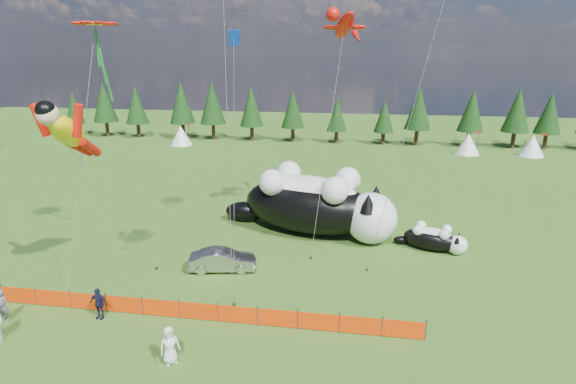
{
  "coord_description": "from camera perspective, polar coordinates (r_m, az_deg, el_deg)",
  "views": [
    {
      "loc": [
        7.46,
        -21.76,
        12.83
      ],
      "look_at": [
        3.43,
        4.0,
        4.78
      ],
      "focal_mm": 28.0,
      "sensor_mm": 36.0,
      "label": 1
    }
  ],
  "objects": [
    {
      "name": "ground",
      "position": [
        26.34,
        -8.95,
        -12.22
      ],
      "size": [
        160.0,
        160.0,
        0.0
      ],
      "primitive_type": "plane",
      "color": "#143D0B",
      "rests_on": "ground"
    },
    {
      "name": "safety_fence",
      "position": [
        23.66,
        -11.26,
        -14.62
      ],
      "size": [
        22.06,
        0.06,
        1.1
      ],
      "color": "#262626",
      "rests_on": "ground"
    },
    {
      "name": "tree_line",
      "position": [
        67.75,
        2.52,
        9.66
      ],
      "size": [
        90.0,
        4.0,
        8.0
      ],
      "primitive_type": null,
      "color": "black",
      "rests_on": "ground"
    },
    {
      "name": "festival_tents",
      "position": [
        62.91,
        12.03,
        6.32
      ],
      "size": [
        50.0,
        3.2,
        2.8
      ],
      "primitive_type": null,
      "color": "white",
      "rests_on": "ground"
    },
    {
      "name": "cat_large",
      "position": [
        33.0,
        3.56,
        -1.43
      ],
      "size": [
        13.33,
        7.32,
        4.9
      ],
      "rotation": [
        0.0,
        0.0,
        -0.27
      ],
      "color": "black",
      "rests_on": "ground"
    },
    {
      "name": "cat_small",
      "position": [
        32.15,
        18.07,
        -5.62
      ],
      "size": [
        4.78,
        2.8,
        1.78
      ],
      "rotation": [
        0.0,
        0.0,
        -0.32
      ],
      "color": "black",
      "rests_on": "ground"
    },
    {
      "name": "car",
      "position": [
        28.21,
        -8.31,
        -8.56
      ],
      "size": [
        4.28,
        2.18,
        1.34
      ],
      "primitive_type": "imported",
      "rotation": [
        0.0,
        0.0,
        1.76
      ],
      "color": "#B2B2B6",
      "rests_on": "ground"
    },
    {
      "name": "spectator_a",
      "position": [
        26.96,
        -32.49,
        -12.12
      ],
      "size": [
        0.67,
        0.48,
        1.72
      ],
      "primitive_type": "imported",
      "rotation": [
        0.0,
        0.0,
        -0.1
      ],
      "color": "#59595E",
      "rests_on": "ground"
    },
    {
      "name": "spectator_c",
      "position": [
        25.09,
        -22.92,
        -12.89
      ],
      "size": [
        1.03,
        0.61,
        1.67
      ],
      "primitive_type": "imported",
      "rotation": [
        0.0,
        0.0,
        -0.11
      ],
      "color": "#151A3B",
      "rests_on": "ground"
    },
    {
      "name": "spectator_e",
      "position": [
        20.94,
        -14.81,
        -18.29
      ],
      "size": [
        1.02,
        0.98,
        1.76
      ],
      "primitive_type": "imported",
      "rotation": [
        0.0,
        0.0,
        0.71
      ],
      "color": "white",
      "rests_on": "ground"
    },
    {
      "name": "superhero_kite",
      "position": [
        26.32,
        -26.19,
        6.88
      ],
      "size": [
        5.7,
        5.42,
        11.28
      ],
      "color": "yellow",
      "rests_on": "ground"
    },
    {
      "name": "gecko_kite",
      "position": [
        33.11,
        7.17,
        20.19
      ],
      "size": [
        4.26,
        9.68,
        16.4
      ],
      "color": "red",
      "rests_on": "ground"
    },
    {
      "name": "flower_kite",
      "position": [
        29.36,
        -23.31,
        18.71
      ],
      "size": [
        3.26,
        7.88,
        15.6
      ],
      "color": "red",
      "rests_on": "ground"
    },
    {
      "name": "diamond_kite_a",
      "position": [
        30.37,
        -8.19,
        22.71
      ],
      "size": [
        1.89,
        6.17,
        17.93
      ],
      "color": "#0C38C0",
      "rests_on": "ground"
    },
    {
      "name": "diamond_kite_c",
      "position": [
        20.24,
        -6.9,
        16.69
      ],
      "size": [
        1.27,
        1.15,
        14.15
      ],
      "color": "#0C38C0",
      "rests_on": "ground"
    }
  ]
}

